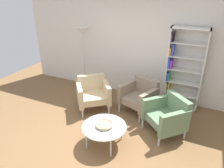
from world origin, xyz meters
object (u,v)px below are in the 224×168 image
Objects in this scene: coffee_table_low at (104,127)px; decorative_bowl at (104,125)px; armchair_by_bookshelf at (140,96)px; armchair_near_window at (167,115)px; armchair_corner_red at (93,93)px; floor_lamp_torchiere at (83,38)px; bookshelf_tall at (182,70)px.

coffee_table_low is 0.06m from decorative_bowl.
armchair_by_bookshelf is 0.90m from armchair_near_window.
armchair_corner_red is at bearing 128.62° from coffee_table_low.
coffee_table_low is 1.26m from armchair_near_window.
armchair_by_bookshelf reaches higher than decorative_bowl.
floor_lamp_torchiere reaches higher than armchair_near_window.
bookshelf_tall is at bearing 62.87° from armchair_by_bookshelf.
armchair_near_window is at bearing 40.49° from decorative_bowl.
floor_lamp_torchiere is (-1.54, 1.85, 1.01)m from decorative_bowl.
bookshelf_tall reaches higher than floor_lamp_torchiere.
bookshelf_tall is 1.31m from armchair_near_window.
armchair_corner_red is at bearing 128.62° from decorative_bowl.
decorative_bowl is 2.61m from floor_lamp_torchiere.
armchair_by_bookshelf is 0.51× the size of floor_lamp_torchiere.
armchair_by_bookshelf is 1.09m from armchair_corner_red.
floor_lamp_torchiere reaches higher than coffee_table_low.
armchair_by_bookshelf and armchair_near_window have the same top height.
coffee_table_low is 0.84× the size of armchair_corner_red.
armchair_near_window is at bearing -91.63° from bookshelf_tall.
bookshelf_tall reaches higher than armchair_by_bookshelf.
floor_lamp_torchiere is at bearing 92.19° from armchair_corner_red.
floor_lamp_torchiere reaches higher than armchair_by_bookshelf.
coffee_table_low is 0.84× the size of armchair_near_window.
armchair_by_bookshelf is (0.23, 1.34, -0.02)m from decorative_bowl.
decorative_bowl is at bearing -95.95° from armchair_near_window.
floor_lamp_torchiere is (-2.53, -0.17, 0.52)m from bookshelf_tall.
armchair_near_window is 2.89m from floor_lamp_torchiere.
bookshelf_tall reaches higher than decorative_bowl.
coffee_table_low is 2.64m from floor_lamp_torchiere.
bookshelf_tall reaches higher than coffee_table_low.
floor_lamp_torchiere is at bearing -175.13° from armchair_by_bookshelf.
coffee_table_low is at bearing -78.80° from armchair_by_bookshelf.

